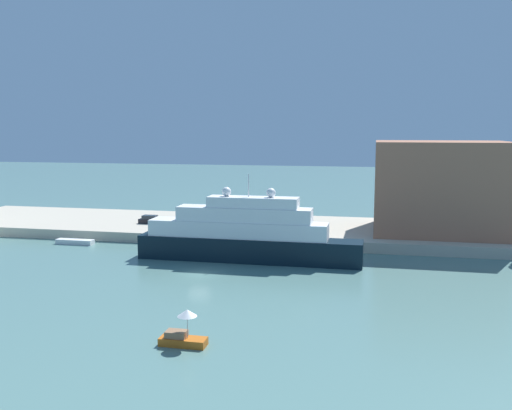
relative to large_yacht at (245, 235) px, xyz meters
name	(u,v)px	position (x,y,z in m)	size (l,w,h in m)	color
ground	(200,275)	(-3.79, -8.15, -3.48)	(400.00, 400.00, 0.00)	slate
quay_dock	(250,229)	(-3.79, 19.32, -2.70)	(110.00, 22.94, 1.56)	#B7AD99
large_yacht	(245,235)	(0.00, 0.00, 0.00)	(29.97, 3.94, 11.61)	black
small_motorboat	(183,333)	(1.75, -29.64, -2.46)	(3.86, 1.61, 3.06)	#C66019
work_barge	(75,242)	(-27.99, 5.01, -3.10)	(5.88, 1.42, 0.74)	silver
harbor_building	(440,187)	(26.45, 18.79, 5.11)	(19.68, 15.73, 14.05)	#9E664C
parked_car	(151,220)	(-20.48, 16.66, -1.32)	(4.05, 1.62, 1.38)	black
person_figure	(177,221)	(-15.41, 15.97, -1.18)	(0.36, 0.36, 1.59)	maroon
mooring_bollard	(216,233)	(-6.53, 8.67, -1.52)	(0.43, 0.43, 0.79)	black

